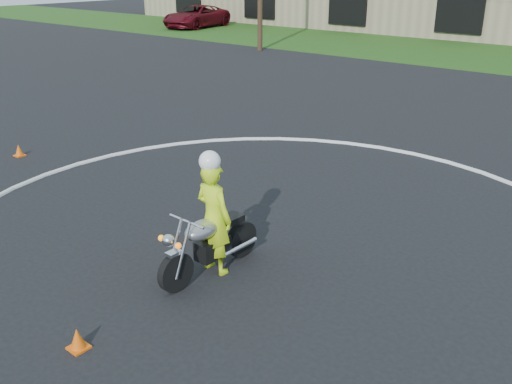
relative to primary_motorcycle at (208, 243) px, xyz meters
The scene contains 5 objects.
ground 1.39m from the primary_motorcycle, 95.84° to the right, with size 120.00×120.00×0.00m, color black.
course_markings 3.72m from the primary_motorcycle, 56.44° to the left, with size 19.05×19.05×0.12m.
primary_motorcycle is the anchor object (origin of this frame).
rider_primary_grp 0.47m from the primary_motorcycle, 91.14° to the left, with size 0.68×0.46×2.02m.
pickup_grp 37.23m from the primary_motorcycle, 135.55° to the left, with size 3.47×6.17×1.63m.
Camera 1 is at (5.78, -4.36, 4.60)m, focal length 40.00 mm.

